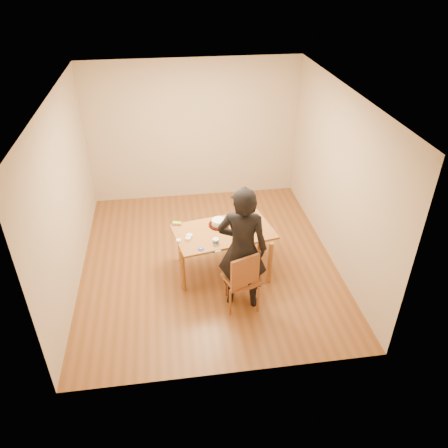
{
  "coord_description": "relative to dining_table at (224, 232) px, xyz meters",
  "views": [
    {
      "loc": [
        -0.54,
        -5.65,
        4.33
      ],
      "look_at": [
        0.21,
        -0.35,
        0.9
      ],
      "focal_mm": 35.0,
      "sensor_mm": 36.0,
      "label": 1
    }
  ],
  "objects": [
    {
      "name": "cake_plate",
      "position": [
        -0.05,
        0.15,
        0.03
      ],
      "size": [
        0.31,
        0.31,
        0.02
      ],
      "primitive_type": "cylinder",
      "color": "red",
      "rests_on": "dining_table"
    },
    {
      "name": "cake",
      "position": [
        -0.05,
        0.15,
        0.08
      ],
      "size": [
        0.22,
        0.22,
        0.07
      ],
      "primitive_type": "cylinder",
      "color": "white",
      "rests_on": "cake_plate"
    },
    {
      "name": "room_shell",
      "position": [
        -0.21,
        0.64,
        0.62
      ],
      "size": [
        4.0,
        4.5,
        2.7
      ],
      "color": "brown",
      "rests_on": "ground"
    },
    {
      "name": "frosting_lid",
      "position": [
        -0.38,
        -0.42,
        0.02
      ],
      "size": [
        0.09,
        0.09,
        0.01
      ],
      "primitive_type": "cylinder",
      "color": "#172596",
      "rests_on": "dining_table"
    },
    {
      "name": "candy_box_pink",
      "position": [
        -0.67,
        0.27,
        0.03
      ],
      "size": [
        0.13,
        0.07,
        0.02
      ],
      "primitive_type": "cube",
      "rotation": [
        0.0,
        0.0,
        -0.06
      ],
      "color": "#F038B8",
      "rests_on": "dining_table"
    },
    {
      "name": "person",
      "position": [
        0.15,
        -0.73,
        0.19
      ],
      "size": [
        0.77,
        0.61,
        1.85
      ],
      "primitive_type": "imported",
      "rotation": [
        0.0,
        0.0,
        2.86
      ],
      "color": "black",
      "rests_on": "floor"
    },
    {
      "name": "ramekin_multi",
      "position": [
        -0.54,
        -0.16,
        0.04
      ],
      "size": [
        0.08,
        0.08,
        0.04
      ],
      "primitive_type": "cylinder",
      "color": "white",
      "rests_on": "dining_table"
    },
    {
      "name": "frosting_tub",
      "position": [
        -0.16,
        -0.31,
        0.06
      ],
      "size": [
        0.09,
        0.09,
        0.08
      ],
      "primitive_type": "cylinder",
      "color": "white",
      "rests_on": "dining_table"
    },
    {
      "name": "dining_table",
      "position": [
        0.0,
        0.0,
        0.0
      ],
      "size": [
        1.58,
        1.12,
        0.04
      ],
      "primitive_type": "cube",
      "rotation": [
        0.0,
        0.0,
        0.19
      ],
      "color": "brown",
      "rests_on": "floor"
    },
    {
      "name": "ramekin_green",
      "position": [
        -0.68,
        -0.19,
        0.04
      ],
      "size": [
        0.07,
        0.07,
        0.04
      ],
      "primitive_type": "cylinder",
      "color": "white",
      "rests_on": "dining_table"
    },
    {
      "name": "candy_box_green",
      "position": [
        -0.68,
        0.27,
        0.05
      ],
      "size": [
        0.14,
        0.1,
        0.02
      ],
      "primitive_type": "cube",
      "rotation": [
        0.0,
        0.0,
        -0.26
      ],
      "color": "green",
      "rests_on": "candy_box_pink"
    },
    {
      "name": "spatula",
      "position": [
        -0.26,
        -0.52,
        0.02
      ],
      "size": [
        0.14,
        0.05,
        0.01
      ],
      "primitive_type": "cube",
      "rotation": [
        0.0,
        0.0,
        0.23
      ],
      "color": "black",
      "rests_on": "dining_table"
    },
    {
      "name": "ramekin_yellow",
      "position": [
        -0.51,
        -0.1,
        0.04
      ],
      "size": [
        0.09,
        0.09,
        0.04
      ],
      "primitive_type": "cylinder",
      "color": "white",
      "rests_on": "dining_table"
    },
    {
      "name": "frosting_dollop",
      "position": [
        -0.38,
        -0.42,
        0.03
      ],
      "size": [
        0.04,
        0.04,
        0.02
      ],
      "primitive_type": "ellipsoid",
      "color": "white",
      "rests_on": "frosting_lid"
    },
    {
      "name": "dining_chair",
      "position": [
        0.15,
        -0.78,
        -0.28
      ],
      "size": [
        0.58,
        0.58,
        0.04
      ],
      "primitive_type": "cube",
      "rotation": [
        0.0,
        0.0,
        0.35
      ],
      "color": "brown",
      "rests_on": "floor"
    },
    {
      "name": "frosting_dome",
      "position": [
        -0.05,
        0.15,
        0.12
      ],
      "size": [
        0.21,
        0.21,
        0.03
      ],
      "primitive_type": "ellipsoid",
      "color": "white",
      "rests_on": "cake"
    }
  ]
}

